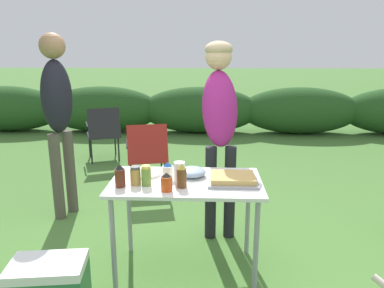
{
  "coord_description": "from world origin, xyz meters",
  "views": [
    {
      "loc": [
        0.15,
        -2.57,
        1.68
      ],
      "look_at": [
        0.02,
        0.49,
        0.89
      ],
      "focal_mm": 35.0,
      "sensor_mm": 36.0,
      "label": 1
    }
  ],
  "objects": [
    {
      "name": "shrub_hedge",
      "position": [
        -0.0,
        4.92,
        0.46
      ],
      "size": [
        14.4,
        0.9,
        0.93
      ],
      "color": "#234C1E",
      "rests_on": "ground"
    },
    {
      "name": "standing_person_in_gray_fleece",
      "position": [
        -1.3,
        0.96,
        1.12
      ],
      "size": [
        0.35,
        0.4,
        1.82
      ],
      "rotation": [
        0.0,
        0.0,
        1.18
      ],
      "color": "#4C473D",
      "rests_on": "ground"
    },
    {
      "name": "mayo_bottle",
      "position": [
        -0.14,
        0.02,
        0.8
      ],
      "size": [
        0.08,
        0.08,
        0.13
      ],
      "color": "silver",
      "rests_on": "folding_table"
    },
    {
      "name": "spice_jar",
      "position": [
        -0.35,
        -0.09,
        0.81
      ],
      "size": [
        0.07,
        0.07,
        0.13
      ],
      "color": "#B2893D",
      "rests_on": "folding_table"
    },
    {
      "name": "camp_chair_green_behind_table",
      "position": [
        -0.56,
        1.7,
        0.47
      ],
      "size": [
        0.58,
        0.68,
        0.83
      ],
      "rotation": [
        0.0,
        0.0,
        0.22
      ],
      "color": "maroon",
      "rests_on": "ground"
    },
    {
      "name": "bbq_sauce_bottle",
      "position": [
        -0.45,
        -0.14,
        0.82
      ],
      "size": [
        0.07,
        0.07,
        0.16
      ],
      "color": "#562314",
      "rests_on": "folding_table"
    },
    {
      "name": "standing_person_in_dark_puffer",
      "position": [
        0.26,
        0.69,
        1.14
      ],
      "size": [
        0.36,
        0.5,
        1.74
      ],
      "rotation": [
        0.0,
        0.0,
        0.11
      ],
      "color": "black",
      "rests_on": "ground"
    },
    {
      "name": "cooler_box",
      "position": [
        -0.88,
        -0.47,
        0.17
      ],
      "size": [
        0.52,
        0.38,
        0.34
      ],
      "rotation": [
        0.0,
        0.0,
        0.13
      ],
      "color": "#286B3D",
      "rests_on": "ground"
    },
    {
      "name": "folding_table",
      "position": [
        0.0,
        0.0,
        0.66
      ],
      "size": [
        1.1,
        0.64,
        0.74
      ],
      "color": "silver",
      "rests_on": "ground"
    },
    {
      "name": "mixing_bowl",
      "position": [
        0.04,
        0.1,
        0.78
      ],
      "size": [
        0.21,
        0.21,
        0.07
      ],
      "primitive_type": "ellipsoid",
      "color": "#99B2CC",
      "rests_on": "folding_table"
    },
    {
      "name": "beer_bottle",
      "position": [
        -0.02,
        -0.13,
        0.82
      ],
      "size": [
        0.07,
        0.07,
        0.17
      ],
      "color": "brown",
      "rests_on": "folding_table"
    },
    {
      "name": "food_tray",
      "position": [
        0.34,
        -0.02,
        0.77
      ],
      "size": [
        0.36,
        0.29,
        0.06
      ],
      "color": "#9E9EA3",
      "rests_on": "folding_table"
    },
    {
      "name": "relish_jar",
      "position": [
        -0.27,
        -0.1,
        0.81
      ],
      "size": [
        0.07,
        0.07,
        0.14
      ],
      "color": "olive",
      "rests_on": "folding_table"
    },
    {
      "name": "plate_stack",
      "position": [
        -0.31,
        0.12,
        0.75
      ],
      "size": [
        0.23,
        0.23,
        0.02
      ],
      "primitive_type": "cylinder",
      "color": "white",
      "rests_on": "folding_table"
    },
    {
      "name": "ground_plane",
      "position": [
        0.0,
        0.0,
        0.0
      ],
      "size": [
        60.0,
        60.0,
        0.0
      ],
      "primitive_type": "plane",
      "color": "#477533"
    },
    {
      "name": "camp_chair_near_hedge",
      "position": [
        -1.41,
        2.85,
        0.47
      ],
      "size": [
        0.64,
        0.72,
        0.83
      ],
      "rotation": [
        0.0,
        0.0,
        0.37
      ],
      "color": "#232328",
      "rests_on": "ground"
    },
    {
      "name": "hot_sauce_bottle",
      "position": [
        -0.12,
        -0.21,
        0.8
      ],
      "size": [
        0.08,
        0.08,
        0.13
      ],
      "color": "#CC4214",
      "rests_on": "folding_table"
    },
    {
      "name": "paper_cup_stack",
      "position": [
        -0.04,
        -0.05,
        0.82
      ],
      "size": [
        0.08,
        0.08,
        0.16
      ],
      "primitive_type": "cylinder",
      "color": "white",
      "rests_on": "folding_table"
    }
  ]
}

